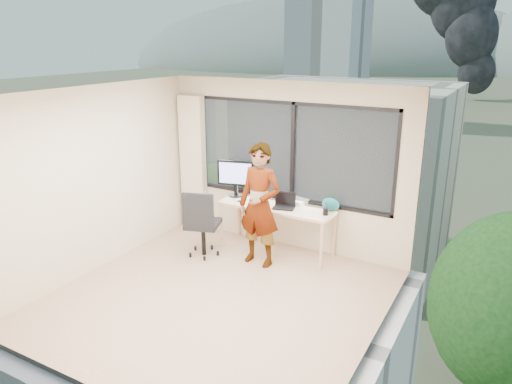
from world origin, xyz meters
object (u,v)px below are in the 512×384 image
Objects in this scene: chair at (203,222)px; game_console at (298,201)px; laptop at (284,202)px; handbag at (331,204)px; desk at (277,228)px; person at (260,205)px; monitor at (236,178)px.

chair is 1.49m from game_console.
handbag is (0.65, 0.23, 0.00)m from laptop.
person reaches higher than desk.
person reaches higher than chair.
game_console is at bearing 20.16° from chair.
laptop is 0.69m from handbag.
laptop is (0.15, -0.06, 0.48)m from desk.
game_console is at bearing 60.46° from laptop.
handbag is at bearing 7.18° from game_console.
monitor is (-0.77, 0.61, 0.15)m from person.
person is (0.88, 0.17, 0.36)m from chair.
game_console is 0.58m from handbag.
handbag is at bearing 12.05° from desk.
desk is at bearing 17.87° from chair.
handbag is (1.60, 0.07, -0.19)m from monitor.
person is at bearing -92.92° from desk.
person reaches higher than game_console.
chair is (-0.91, -0.68, 0.16)m from desk.
monitor reaches higher than laptop.
chair is 1.82× the size of monitor.
chair is at bearing -163.52° from laptop.
game_console is at bearing 172.29° from handbag.
monitor is (0.11, 0.78, 0.51)m from chair.
chair reaches higher than handbag.
game_console reaches higher than desk.
person reaches higher than laptop.
desk is 0.53m from game_console.
chair is at bearing -153.80° from handbag.
desk is at bearing -168.14° from handbag.
laptop is at bearing 72.21° from person.
monitor is at bearing 156.43° from laptop.
person is at bearing -7.72° from chair.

